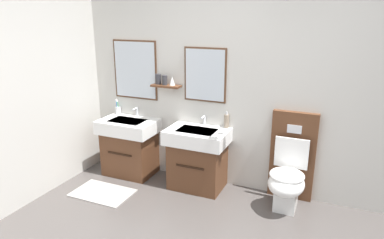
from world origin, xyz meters
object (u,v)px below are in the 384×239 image
toilet (289,172)px  soap_dispenser (227,121)px  vanity_sink_right (198,157)px  vanity_sink_left (130,145)px  toothbrush_cup (118,110)px

toilet → soap_dispenser: (-0.77, 0.17, 0.43)m
toilet → soap_dispenser: toilet is taller
soap_dispenser → toilet: bearing=-12.6°
vanity_sink_right → toilet: toilet is taller
vanity_sink_left → soap_dispenser: (1.22, 0.18, 0.42)m
vanity_sink_right → soap_dispenser: (0.28, 0.18, 0.42)m
vanity_sink_left → vanity_sink_right: same height
vanity_sink_left → soap_dispenser: size_ratio=3.72×
vanity_sink_right → soap_dispenser: 0.54m
toothbrush_cup → soap_dispenser: 1.50m
soap_dispenser → vanity_sink_right: bearing=-146.8°
toilet → soap_dispenser: size_ratio=5.15×
vanity_sink_left → soap_dispenser: bearing=8.6°
vanity_sink_right → toilet: (1.05, 0.01, -0.01)m
vanity_sink_left → toothbrush_cup: (-0.27, 0.17, 0.39)m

